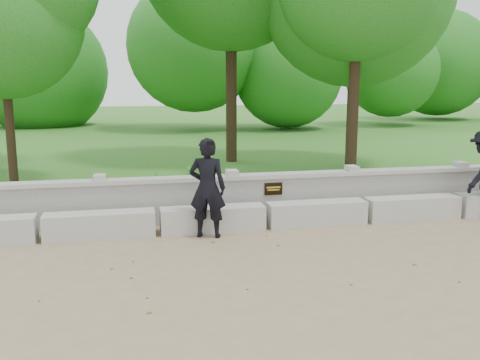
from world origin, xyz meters
name	(u,v)px	position (x,y,z in m)	size (l,w,h in m)	color
ground	(298,261)	(0.00, 0.00, 0.00)	(80.00, 80.00, 0.00)	#967F5C
lawn	(189,145)	(0.00, 14.00, 0.12)	(40.00, 22.00, 0.25)	#215C17
concrete_bench	(266,216)	(0.00, 1.90, 0.22)	(11.90, 0.45, 0.45)	#BBB8B0
parapet_wall	(257,196)	(0.00, 2.60, 0.46)	(12.50, 0.35, 0.90)	#AFADA6
man_main	(207,188)	(-1.14, 1.56, 0.88)	(0.74, 0.68, 1.76)	black
tree_left	(0,5)	(-5.16, 6.02, 4.40)	(3.71, 3.71, 6.01)	#382619
shrub_a	(158,186)	(-1.90, 3.30, 0.59)	(0.36, 0.25, 0.69)	#3B822C
shrub_b	(191,179)	(-1.10, 4.33, 0.54)	(0.32, 0.25, 0.58)	#3B822C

